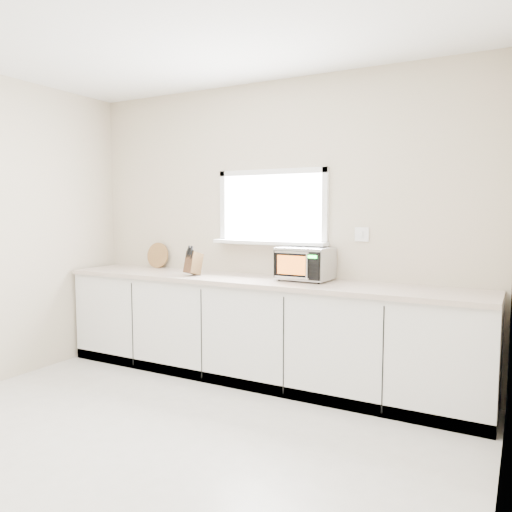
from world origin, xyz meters
The scene contains 8 objects.
ground centered at (0.00, 0.00, 0.00)m, with size 4.00×4.00×0.00m, color beige.
back_wall centered at (0.00, 2.00, 1.36)m, with size 4.00×0.17×2.70m.
cabinets centered at (0.00, 1.70, 0.44)m, with size 3.92×0.60×0.88m, color silver.
countertop centered at (0.00, 1.69, 0.90)m, with size 3.92×0.64×0.04m, color beige.
microwave centered at (0.41, 1.80, 1.07)m, with size 0.46×0.39×0.29m.
knife_block centered at (-0.62, 1.60, 1.04)m, with size 0.11×0.20×0.28m.
cutting_board centered at (-1.33, 1.94, 1.05)m, with size 0.27×0.27×0.02m, color olive.
coffee_grinder centered at (0.19, 1.89, 1.02)m, with size 0.14×0.14×0.21m.
Camera 1 is at (2.08, -2.15, 1.52)m, focal length 35.00 mm.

